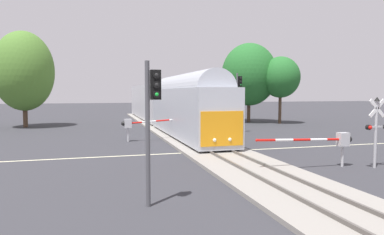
{
  "coord_description": "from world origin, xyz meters",
  "views": [
    {
      "loc": [
        -7.43,
        -21.42,
        3.9
      ],
      "look_at": [
        -0.42,
        3.81,
        2.0
      ],
      "focal_mm": 32.4,
      "sensor_mm": 36.0,
      "label": 1
    }
  ],
  "objects_px": {
    "crossing_gate_near": "(333,141)",
    "oak_far_right": "(249,75)",
    "crossing_signal_mast": "(377,125)",
    "traffic_signal_far_side": "(238,93)",
    "maple_right_background": "(281,77)",
    "traffic_signal_near_left": "(152,110)",
    "pine_left_background": "(24,71)",
    "commuter_train": "(164,102)",
    "crossing_gate_far": "(137,123)"
  },
  "relations": [
    {
      "from": "crossing_gate_near",
      "to": "oak_far_right",
      "type": "distance_m",
      "value": 27.73
    },
    {
      "from": "crossing_signal_mast",
      "to": "traffic_signal_far_side",
      "type": "height_order",
      "value": "traffic_signal_far_side"
    },
    {
      "from": "crossing_signal_mast",
      "to": "traffic_signal_far_side",
      "type": "xyz_separation_m",
      "value": [
        -0.73,
        16.17,
        1.59
      ]
    },
    {
      "from": "oak_far_right",
      "to": "crossing_gate_near",
      "type": "bearing_deg",
      "value": -105.65
    },
    {
      "from": "crossing_gate_near",
      "to": "maple_right_background",
      "type": "relative_size",
      "value": 0.66
    },
    {
      "from": "traffic_signal_near_left",
      "to": "oak_far_right",
      "type": "height_order",
      "value": "oak_far_right"
    },
    {
      "from": "traffic_signal_far_side",
      "to": "pine_left_background",
      "type": "xyz_separation_m",
      "value": [
        -20.74,
        11.5,
        2.41
      ]
    },
    {
      "from": "maple_right_background",
      "to": "crossing_gate_near",
      "type": "bearing_deg",
      "value": -113.74
    },
    {
      "from": "commuter_train",
      "to": "traffic_signal_near_left",
      "type": "relative_size",
      "value": 8.15
    },
    {
      "from": "crossing_gate_far",
      "to": "traffic_signal_far_side",
      "type": "bearing_deg",
      "value": 16.76
    },
    {
      "from": "traffic_signal_far_side",
      "to": "pine_left_background",
      "type": "distance_m",
      "value": 23.83
    },
    {
      "from": "commuter_train",
      "to": "maple_right_background",
      "type": "height_order",
      "value": "maple_right_background"
    },
    {
      "from": "commuter_train",
      "to": "traffic_signal_near_left",
      "type": "height_order",
      "value": "commuter_train"
    },
    {
      "from": "crossing_signal_mast",
      "to": "pine_left_background",
      "type": "xyz_separation_m",
      "value": [
        -21.47,
        27.66,
        3.99
      ]
    },
    {
      "from": "crossing_gate_far",
      "to": "crossing_signal_mast",
      "type": "bearing_deg",
      "value": -50.88
    },
    {
      "from": "maple_right_background",
      "to": "traffic_signal_far_side",
      "type": "bearing_deg",
      "value": -138.17
    },
    {
      "from": "traffic_signal_far_side",
      "to": "oak_far_right",
      "type": "xyz_separation_m",
      "value": [
        6.12,
        10.89,
        2.37
      ]
    },
    {
      "from": "commuter_train",
      "to": "traffic_signal_near_left",
      "type": "distance_m",
      "value": 27.55
    },
    {
      "from": "crossing_gate_near",
      "to": "crossing_gate_far",
      "type": "xyz_separation_m",
      "value": [
        -8.73,
        12.4,
        0.03
      ]
    },
    {
      "from": "crossing_signal_mast",
      "to": "traffic_signal_near_left",
      "type": "bearing_deg",
      "value": -166.46
    },
    {
      "from": "commuter_train",
      "to": "crossing_signal_mast",
      "type": "height_order",
      "value": "commuter_train"
    },
    {
      "from": "commuter_train",
      "to": "maple_right_background",
      "type": "distance_m",
      "value": 15.1
    },
    {
      "from": "crossing_gate_far",
      "to": "oak_far_right",
      "type": "relative_size",
      "value": 0.6
    },
    {
      "from": "crossing_gate_far",
      "to": "pine_left_background",
      "type": "bearing_deg",
      "value": 126.59
    },
    {
      "from": "crossing_signal_mast",
      "to": "crossing_gate_near",
      "type": "bearing_deg",
      "value": 159.01
    },
    {
      "from": "traffic_signal_near_left",
      "to": "maple_right_background",
      "type": "relative_size",
      "value": 0.59
    },
    {
      "from": "crossing_gate_far",
      "to": "oak_far_right",
      "type": "distance_m",
      "value": 21.8
    },
    {
      "from": "crossing_signal_mast",
      "to": "oak_far_right",
      "type": "relative_size",
      "value": 0.36
    },
    {
      "from": "crossing_signal_mast",
      "to": "maple_right_background",
      "type": "distance_m",
      "value": 25.97
    },
    {
      "from": "commuter_train",
      "to": "crossing_gate_far",
      "type": "relative_size",
      "value": 6.56
    },
    {
      "from": "crossing_signal_mast",
      "to": "maple_right_background",
      "type": "xyz_separation_m",
      "value": [
        8.39,
        24.32,
        3.53
      ]
    },
    {
      "from": "maple_right_background",
      "to": "crossing_gate_far",
      "type": "bearing_deg",
      "value": -149.68
    },
    {
      "from": "crossing_gate_far",
      "to": "pine_left_background",
      "type": "xyz_separation_m",
      "value": [
        -10.76,
        14.5,
        4.81
      ]
    },
    {
      "from": "crossing_signal_mast",
      "to": "traffic_signal_far_side",
      "type": "relative_size",
      "value": 0.64
    },
    {
      "from": "commuter_train",
      "to": "crossing_gate_near",
      "type": "xyz_separation_m",
      "value": [
        4.43,
        -23.31,
        -1.38
      ]
    },
    {
      "from": "crossing_signal_mast",
      "to": "traffic_signal_near_left",
      "type": "height_order",
      "value": "traffic_signal_near_left"
    },
    {
      "from": "commuter_train",
      "to": "crossing_gate_far",
      "type": "xyz_separation_m",
      "value": [
        -4.3,
        -10.9,
        -1.35
      ]
    },
    {
      "from": "traffic_signal_far_side",
      "to": "maple_right_background",
      "type": "height_order",
      "value": "maple_right_background"
    },
    {
      "from": "crossing_signal_mast",
      "to": "pine_left_background",
      "type": "distance_m",
      "value": 35.24
    },
    {
      "from": "traffic_signal_near_left",
      "to": "commuter_train",
      "type": "bearing_deg",
      "value": 78.22
    },
    {
      "from": "traffic_signal_near_left",
      "to": "traffic_signal_far_side",
      "type": "xyz_separation_m",
      "value": [
        11.3,
        19.06,
        0.51
      ]
    },
    {
      "from": "pine_left_background",
      "to": "crossing_gate_near",
      "type": "bearing_deg",
      "value": -54.08
    },
    {
      "from": "oak_far_right",
      "to": "pine_left_background",
      "type": "bearing_deg",
      "value": 178.71
    },
    {
      "from": "crossing_gate_far",
      "to": "maple_right_background",
      "type": "bearing_deg",
      "value": 30.32
    },
    {
      "from": "crossing_gate_near",
      "to": "crossing_signal_mast",
      "type": "xyz_separation_m",
      "value": [
        1.98,
        -0.76,
        0.85
      ]
    },
    {
      "from": "crossing_gate_near",
      "to": "maple_right_background",
      "type": "bearing_deg",
      "value": 66.26
    },
    {
      "from": "traffic_signal_far_side",
      "to": "traffic_signal_near_left",
      "type": "bearing_deg",
      "value": -120.65
    },
    {
      "from": "traffic_signal_far_side",
      "to": "maple_right_background",
      "type": "relative_size",
      "value": 0.69
    },
    {
      "from": "crossing_gate_far",
      "to": "traffic_signal_far_side",
      "type": "distance_m",
      "value": 10.69
    },
    {
      "from": "crossing_gate_near",
      "to": "traffic_signal_near_left",
      "type": "height_order",
      "value": "traffic_signal_near_left"
    }
  ]
}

